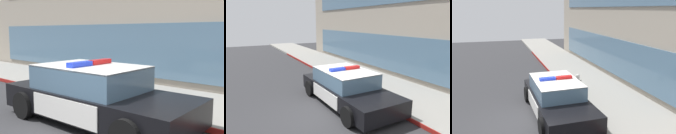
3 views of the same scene
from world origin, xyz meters
TOP-DOWN VIEW (x-y plane):
  - ground at (0.00, 0.00)m, footprint 48.00×48.00m
  - sidewalk at (0.00, 4.11)m, footprint 48.00×3.26m
  - curb_red_paint at (0.00, 2.46)m, footprint 28.80×0.04m
  - storefront_building at (-2.97, 10.89)m, footprint 23.39×10.30m
  - police_cruiser at (-0.75, 1.39)m, footprint 4.96×2.24m
  - fire_hydrant at (-3.07, 3.14)m, footprint 0.34×0.39m

SIDE VIEW (x-z plane):
  - ground at x=0.00m, z-range 0.00..0.00m
  - sidewalk at x=0.00m, z-range 0.00..0.15m
  - curb_red_paint at x=0.00m, z-range 0.01..0.14m
  - fire_hydrant at x=-3.07m, z-range 0.14..0.86m
  - police_cruiser at x=-0.75m, z-range -0.07..1.43m
  - storefront_building at x=-2.97m, z-range 0.00..6.70m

